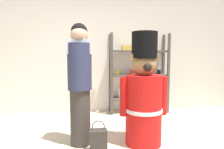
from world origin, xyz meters
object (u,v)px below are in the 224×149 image
at_px(merchandise_shelf, 138,74).
at_px(person_shopper, 80,81).
at_px(teddy_bear_guard, 144,96).
at_px(shopping_bag, 98,140).

height_order(merchandise_shelf, person_shopper, merchandise_shelf).
xyz_separation_m(merchandise_shelf, teddy_bear_guard, (-0.33, -1.58, -0.18)).
bearing_deg(merchandise_shelf, teddy_bear_guard, -101.91).
height_order(person_shopper, shopping_bag, person_shopper).
bearing_deg(shopping_bag, teddy_bear_guard, 14.79).
relative_size(person_shopper, shopping_bag, 4.05).
bearing_deg(shopping_bag, person_shopper, 132.44).
xyz_separation_m(person_shopper, shopping_bag, (0.24, -0.26, -0.75)).
bearing_deg(person_shopper, merchandise_shelf, 50.56).
bearing_deg(teddy_bear_guard, shopping_bag, -165.21).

